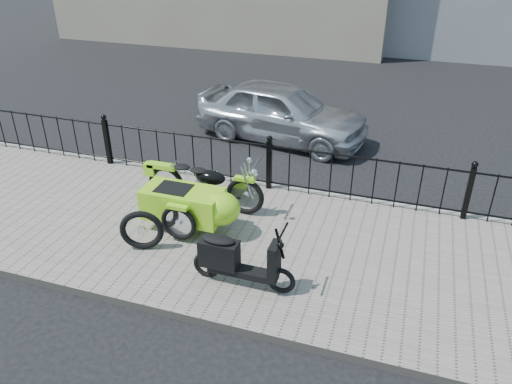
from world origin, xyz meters
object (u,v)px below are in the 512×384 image
(motorcycle_sidecar, at_px, (197,201))
(spare_tire, at_px, (142,230))
(scooter, at_px, (236,260))
(sedan_car, at_px, (282,112))

(motorcycle_sidecar, relative_size, spare_tire, 3.36)
(scooter, relative_size, spare_tire, 2.22)
(motorcycle_sidecar, height_order, spare_tire, motorcycle_sidecar)
(scooter, bearing_deg, motorcycle_sidecar, 132.99)
(spare_tire, bearing_deg, sedan_car, 81.80)
(spare_tire, height_order, sedan_car, sedan_car)
(motorcycle_sidecar, distance_m, scooter, 1.66)
(sedan_car, bearing_deg, spare_tire, -178.64)
(sedan_car, bearing_deg, motorcycle_sidecar, -173.40)
(motorcycle_sidecar, relative_size, sedan_car, 0.56)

